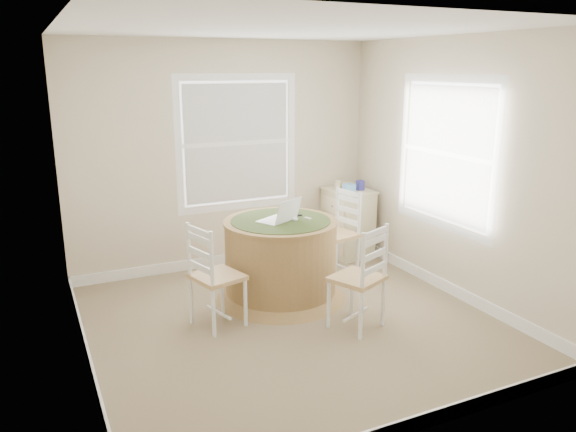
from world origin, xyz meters
TOP-DOWN VIEW (x-y plane):
  - room at (0.17, 0.16)m, footprint 3.64×3.64m
  - round_table at (0.16, 0.60)m, footprint 1.32×1.32m
  - chair_left at (-0.63, 0.26)m, footprint 0.50×0.51m
  - chair_near at (0.49, -0.32)m, footprint 0.55×0.54m
  - chair_right at (1.00, 0.94)m, footprint 0.47×0.49m
  - laptop at (0.14, 0.58)m, footprint 0.46×0.45m
  - mouse at (0.29, 0.55)m, footprint 0.09×0.12m
  - phone at (0.44, 0.54)m, footprint 0.07×0.10m
  - keys at (0.39, 0.67)m, footprint 0.07×0.07m
  - corner_chest at (1.48, 1.48)m, footprint 0.51×0.65m
  - tissue_box at (1.40, 1.33)m, footprint 0.13×0.13m
  - box_yellow at (1.53, 1.56)m, footprint 0.15×0.11m
  - box_blue at (1.59, 1.37)m, footprint 0.08×0.08m
  - cup_cream at (1.40, 1.63)m, footprint 0.07×0.07m

SIDE VIEW (x-z plane):
  - corner_chest at x=1.48m, z-range 0.00..0.84m
  - round_table at x=0.16m, z-range 0.03..0.86m
  - chair_left at x=-0.63m, z-range 0.00..0.95m
  - chair_near at x=0.49m, z-range 0.00..0.95m
  - chair_right at x=1.00m, z-range 0.00..0.95m
  - phone at x=0.44m, z-range 0.81..0.83m
  - keys at x=0.39m, z-range 0.81..0.84m
  - mouse at x=0.29m, z-range 0.81..0.85m
  - laptop at x=0.14m, z-range 0.73..0.98m
  - box_yellow at x=1.53m, z-range 0.84..0.90m
  - cup_cream at x=1.40m, z-range 0.84..0.93m
  - tissue_box at x=1.40m, z-range 0.84..0.94m
  - box_blue at x=1.59m, z-range 0.84..0.96m
  - room at x=0.17m, z-range -0.02..2.62m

